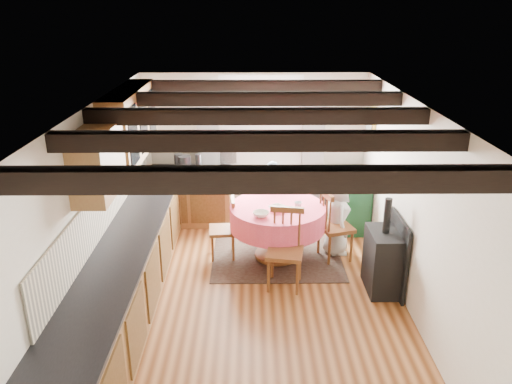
{
  "coord_description": "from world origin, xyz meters",
  "views": [
    {
      "loc": [
        -0.07,
        -5.19,
        3.44
      ],
      "look_at": [
        0.0,
        0.8,
        1.15
      ],
      "focal_mm": 35.11,
      "sensor_mm": 36.0,
      "label": 1
    }
  ],
  "objects_px": {
    "chair_right": "(336,225)",
    "aga_range": "(346,199)",
    "chair_left": "(222,228)",
    "child_far": "(272,198)",
    "dining_table": "(277,232)",
    "cast_iron_stove": "(384,245)",
    "child_right": "(337,216)",
    "cup": "(298,205)",
    "chair_near": "(285,250)"
  },
  "relations": [
    {
      "from": "chair_right",
      "to": "aga_range",
      "type": "bearing_deg",
      "value": -33.88
    },
    {
      "from": "chair_left",
      "to": "child_far",
      "type": "bearing_deg",
      "value": 130.89
    },
    {
      "from": "dining_table",
      "to": "chair_right",
      "type": "relative_size",
      "value": 1.28
    },
    {
      "from": "cast_iron_stove",
      "to": "child_far",
      "type": "xyz_separation_m",
      "value": [
        -1.32,
        1.63,
        -0.02
      ]
    },
    {
      "from": "chair_left",
      "to": "child_far",
      "type": "distance_m",
      "value": 1.04
    },
    {
      "from": "child_right",
      "to": "cast_iron_stove",
      "type": "bearing_deg",
      "value": -161.74
    },
    {
      "from": "cast_iron_stove",
      "to": "child_far",
      "type": "bearing_deg",
      "value": 129.14
    },
    {
      "from": "child_right",
      "to": "cup",
      "type": "relative_size",
      "value": 10.85
    },
    {
      "from": "dining_table",
      "to": "chair_near",
      "type": "height_order",
      "value": "chair_near"
    },
    {
      "from": "chair_near",
      "to": "child_far",
      "type": "height_order",
      "value": "child_far"
    },
    {
      "from": "chair_right",
      "to": "cast_iron_stove",
      "type": "distance_m",
      "value": 0.96
    },
    {
      "from": "chair_left",
      "to": "child_far",
      "type": "relative_size",
      "value": 0.74
    },
    {
      "from": "aga_range",
      "to": "cast_iron_stove",
      "type": "bearing_deg",
      "value": -86.79
    },
    {
      "from": "chair_left",
      "to": "child_right",
      "type": "height_order",
      "value": "child_right"
    },
    {
      "from": "cup",
      "to": "chair_right",
      "type": "bearing_deg",
      "value": 10.04
    },
    {
      "from": "child_right",
      "to": "dining_table",
      "type": "bearing_deg",
      "value": 96.56
    },
    {
      "from": "cast_iron_stove",
      "to": "chair_near",
      "type": "bearing_deg",
      "value": 176.48
    },
    {
      "from": "dining_table",
      "to": "cup",
      "type": "bearing_deg",
      "value": -19.4
    },
    {
      "from": "chair_near",
      "to": "cast_iron_stove",
      "type": "height_order",
      "value": "cast_iron_stove"
    },
    {
      "from": "chair_left",
      "to": "chair_right",
      "type": "xyz_separation_m",
      "value": [
        1.6,
        -0.05,
        0.07
      ]
    },
    {
      "from": "chair_near",
      "to": "cup",
      "type": "xyz_separation_m",
      "value": [
        0.22,
        0.67,
        0.33
      ]
    },
    {
      "from": "chair_right",
      "to": "child_far",
      "type": "distance_m",
      "value": 1.17
    },
    {
      "from": "dining_table",
      "to": "child_far",
      "type": "bearing_deg",
      "value": 93.47
    },
    {
      "from": "cast_iron_stove",
      "to": "cup",
      "type": "relative_size",
      "value": 11.74
    },
    {
      "from": "chair_near",
      "to": "aga_range",
      "type": "relative_size",
      "value": 1.06
    },
    {
      "from": "chair_left",
      "to": "child_right",
      "type": "xyz_separation_m",
      "value": [
        1.63,
        0.11,
        0.12
      ]
    },
    {
      "from": "chair_left",
      "to": "child_right",
      "type": "distance_m",
      "value": 1.64
    },
    {
      "from": "aga_range",
      "to": "dining_table",
      "type": "bearing_deg",
      "value": -136.24
    },
    {
      "from": "cast_iron_stove",
      "to": "child_right",
      "type": "distance_m",
      "value": 1.09
    },
    {
      "from": "cast_iron_stove",
      "to": "cup",
      "type": "xyz_separation_m",
      "value": [
        -1.01,
        0.75,
        0.23
      ]
    },
    {
      "from": "child_right",
      "to": "cup",
      "type": "xyz_separation_m",
      "value": [
        -0.59,
        -0.26,
        0.28
      ]
    },
    {
      "from": "aga_range",
      "to": "child_far",
      "type": "height_order",
      "value": "child_far"
    },
    {
      "from": "chair_near",
      "to": "chair_right",
      "type": "relative_size",
      "value": 1.01
    },
    {
      "from": "chair_right",
      "to": "child_right",
      "type": "xyz_separation_m",
      "value": [
        0.04,
        0.16,
        0.06
      ]
    },
    {
      "from": "chair_left",
      "to": "cup",
      "type": "relative_size",
      "value": 8.49
    },
    {
      "from": "cast_iron_stove",
      "to": "child_right",
      "type": "xyz_separation_m",
      "value": [
        -0.42,
        1.01,
        -0.05
      ]
    },
    {
      "from": "child_far",
      "to": "cup",
      "type": "distance_m",
      "value": 0.97
    },
    {
      "from": "aga_range",
      "to": "cast_iron_stove",
      "type": "relative_size",
      "value": 0.79
    },
    {
      "from": "chair_left",
      "to": "child_right",
      "type": "relative_size",
      "value": 0.78
    },
    {
      "from": "chair_near",
      "to": "cast_iron_stove",
      "type": "xyz_separation_m",
      "value": [
        1.22,
        -0.08,
        0.1
      ]
    },
    {
      "from": "chair_right",
      "to": "child_right",
      "type": "distance_m",
      "value": 0.18
    },
    {
      "from": "aga_range",
      "to": "chair_left",
      "type": "bearing_deg",
      "value": -151.3
    },
    {
      "from": "dining_table",
      "to": "chair_right",
      "type": "bearing_deg",
      "value": 0.13
    },
    {
      "from": "dining_table",
      "to": "chair_left",
      "type": "distance_m",
      "value": 0.78
    },
    {
      "from": "child_far",
      "to": "child_right",
      "type": "distance_m",
      "value": 1.1
    },
    {
      "from": "chair_near",
      "to": "child_right",
      "type": "xyz_separation_m",
      "value": [
        0.8,
        0.93,
        0.05
      ]
    },
    {
      "from": "chair_right",
      "to": "cast_iron_stove",
      "type": "xyz_separation_m",
      "value": [
        0.46,
        -0.84,
        0.1
      ]
    },
    {
      "from": "cup",
      "to": "child_far",
      "type": "bearing_deg",
      "value": 109.89
    },
    {
      "from": "chair_right",
      "to": "cast_iron_stove",
      "type": "relative_size",
      "value": 0.83
    },
    {
      "from": "dining_table",
      "to": "aga_range",
      "type": "xyz_separation_m",
      "value": [
        1.17,
        1.12,
        0.05
      ]
    }
  ]
}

